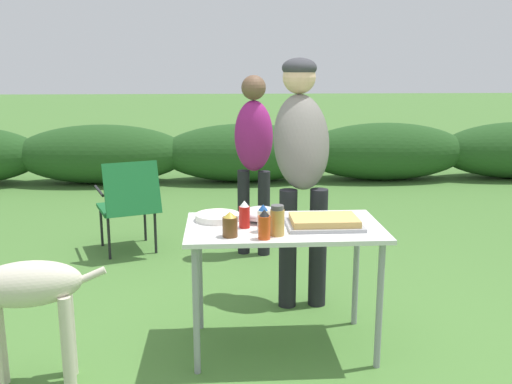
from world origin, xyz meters
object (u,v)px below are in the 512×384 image
Objects in this scene: dog at (18,294)px; plate_stack at (218,217)px; mixing_bowl at (261,214)px; food_tray at (324,222)px; standing_person_in_red_jacket at (301,153)px; folding_table at (284,238)px; ketchup_bottle at (244,215)px; camp_chair_green_behind_table at (129,201)px; spice_jar at (277,221)px; mayo_bottle at (263,219)px; paper_cup_stack at (276,220)px; standing_person_in_dark_puffer at (254,148)px; beer_bottle at (230,225)px; hot_sauce_bottle at (264,225)px.

plate_stack is at bearing -75.11° from dog.
mixing_bowl is at bearing -7.18° from plate_stack.
food_tray is 1.62× the size of plate_stack.
standing_person_in_red_jacket reaches higher than food_tray.
ketchup_bottle is at bearing -172.10° from folding_table.
plate_stack is 1.84m from camp_chair_green_behind_table.
spice_jar reaches higher than camp_chair_green_behind_table.
mayo_bottle is at bearing 134.32° from spice_jar.
dog is (-1.58, -0.32, -0.25)m from food_tray.
plate_stack is (-0.59, 0.17, -0.01)m from food_tray.
paper_cup_stack reaches higher than plate_stack.
folding_table is at bearing 52.70° from paper_cup_stack.
standing_person_in_dark_puffer is at bearing 88.07° from mixing_bowl.
mayo_bottle is at bearing -113.57° from standing_person_in_red_jacket.
beer_bottle is 0.16× the size of camp_chair_green_behind_table.
standing_person_in_red_jacket is at bearing 62.13° from mixing_bowl.
ketchup_bottle is (-0.17, 0.04, 0.02)m from paper_cup_stack.
folding_table is at bearing -70.97° from standing_person_in_dark_puffer.
standing_person_in_red_jacket is (0.19, 0.70, 0.38)m from folding_table.
food_tray is 0.51× the size of dog.
paper_cup_stack is 0.07× the size of standing_person_in_dark_puffer.
spice_jar is at bearing -45.68° from mayo_bottle.
plate_stack is 0.25m from mixing_bowl.
dog is 2.14m from camp_chair_green_behind_table.
hot_sauce_bottle is (-0.01, -0.35, 0.03)m from mixing_bowl.
paper_cup_stack is at bearing -173.70° from food_tray.
food_tray is 0.41m from hot_sauce_bottle.
mixing_bowl is 1.60m from standing_person_in_dark_puffer.
standing_person_in_dark_puffer is at bearing -24.43° from camp_chair_green_behind_table.
mayo_bottle reaches higher than camp_chair_green_behind_table.
ketchup_bottle is at bearing 136.90° from spice_jar.
dog is at bearing -159.79° from mixing_bowl.
ketchup_bottle reaches higher than mixing_bowl.
mayo_bottle is 1.82m from standing_person_in_dark_puffer.
beer_bottle reaches higher than dog.
ketchup_bottle is 0.19× the size of camp_chair_green_behind_table.
paper_cup_stack is 0.66× the size of hot_sauce_bottle.
mayo_bottle reaches higher than beer_bottle.
mayo_bottle is 0.10× the size of standing_person_in_dark_puffer.
plate_stack is 0.31× the size of camp_chair_green_behind_table.
ketchup_bottle is (-0.44, 0.01, 0.05)m from food_tray.
hot_sauce_bottle is at bearing -96.37° from dog.
ketchup_bottle reaches higher than dog.
mayo_bottle is at bearing 23.79° from beer_bottle.
dog is 0.99× the size of camp_chair_green_behind_table.
camp_chair_green_behind_table is at bearing -17.06° from dog.
food_tray is 0.79m from standing_person_in_red_jacket.
mixing_bowl is (0.25, -0.03, 0.02)m from plate_stack.
food_tray is at bearing -9.62° from folding_table.
ketchup_bottle reaches higher than folding_table.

